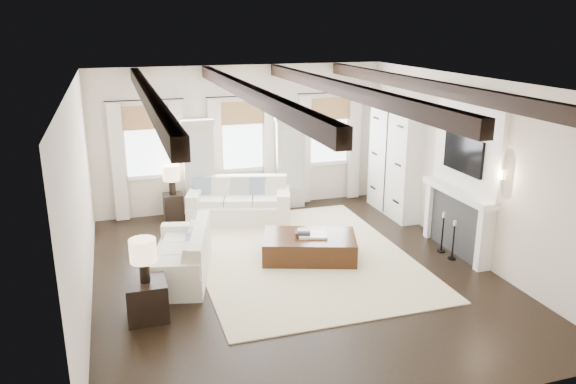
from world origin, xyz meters
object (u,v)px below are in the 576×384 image
object	(u,v)px
sofa_left	(184,257)
side_table_front	(147,300)
sofa_back	(239,203)
ottoman	(309,247)
side_table_back	(174,208)

from	to	relation	value
sofa_left	side_table_front	xyz separation A→B (m)	(-0.69, -1.24, -0.05)
sofa_back	sofa_left	bearing A→B (deg)	-121.50
sofa_left	ottoman	world-z (taller)	sofa_left
sofa_back	side_table_front	size ratio (longest dim) A/B	4.08
sofa_left	side_table_front	bearing A→B (deg)	-119.10
side_table_front	side_table_back	world-z (taller)	side_table_back
ottoman	side_table_front	xyz separation A→B (m)	(-2.92, -1.30, 0.07)
sofa_left	ottoman	xyz separation A→B (m)	(2.24, 0.06, -0.12)
sofa_back	ottoman	size ratio (longest dim) A/B	1.42
side_table_back	ottoman	bearing A→B (deg)	-52.54
ottoman	side_table_back	bearing A→B (deg)	146.33
sofa_back	side_table_back	world-z (taller)	sofa_back
side_table_front	side_table_back	size ratio (longest dim) A/B	0.94
ottoman	side_table_front	distance (m)	3.20
sofa_left	side_table_front	distance (m)	1.42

